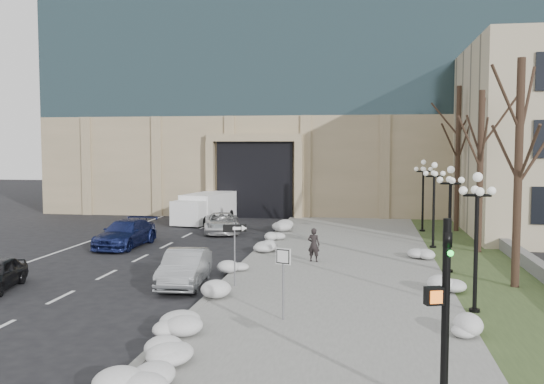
{
  "coord_description": "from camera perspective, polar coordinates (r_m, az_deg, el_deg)",
  "views": [
    {
      "loc": [
        4.71,
        -14.65,
        5.6
      ],
      "look_at": [
        0.36,
        12.94,
        3.5
      ],
      "focal_mm": 40.0,
      "sensor_mm": 36.0,
      "label": 1
    }
  ],
  "objects": [
    {
      "name": "snow_clump_i",
      "position": [
        24.26,
        15.78,
        -8.48
      ],
      "size": [
        1.1,
        1.6,
        0.36
      ],
      "primitive_type": "ellipsoid",
      "color": "silver",
      "rests_on": "sidewalk"
    },
    {
      "name": "sidewalk",
      "position": [
        29.21,
        6.46,
        -6.66
      ],
      "size": [
        9.0,
        40.0,
        0.12
      ],
      "primitive_type": "cube",
      "color": "gray",
      "rests_on": "ground"
    },
    {
      "name": "tree_mid",
      "position": [
        33.16,
        19.05,
        3.9
      ],
      "size": [
        3.2,
        3.2,
        8.5
      ],
      "color": "black",
      "rests_on": "ground"
    },
    {
      "name": "car_b",
      "position": [
        24.77,
        -8.21,
        -7.09
      ],
      "size": [
        1.94,
        4.52,
        1.45
      ],
      "primitive_type": "imported",
      "rotation": [
        0.0,
        0.0,
        0.09
      ],
      "color": "#9A9DA1",
      "rests_on": "ground"
    },
    {
      "name": "one_way_sign",
      "position": [
        23.8,
        -3.16,
        -4.13
      ],
      "size": [
        0.96,
        0.39,
        2.56
      ],
      "rotation": [
        0.0,
        0.0,
        0.3
      ],
      "color": "slate",
      "rests_on": "ground"
    },
    {
      "name": "traffic_signal",
      "position": [
        13.0,
        15.85,
        -11.63
      ],
      "size": [
        0.71,
        0.93,
        4.16
      ],
      "rotation": [
        0.0,
        0.0,
        0.34
      ],
      "color": "black",
      "rests_on": "ground"
    },
    {
      "name": "grass_strip",
      "position": [
        29.66,
        19.2,
        -6.73
      ],
      "size": [
        4.0,
        40.0,
        0.1
      ],
      "primitive_type": "cube",
      "color": "#364924",
      "rests_on": "ground"
    },
    {
      "name": "office_tower",
      "position": [
        60.02,
        2.42,
        16.7
      ],
      "size": [
        40.0,
        24.7,
        36.0
      ],
      "color": "tan",
      "rests_on": "ground"
    },
    {
      "name": "lamppost_d",
      "position": [
        40.39,
        14.03,
        0.58
      ],
      "size": [
        1.18,
        1.18,
        4.76
      ],
      "color": "black",
      "rests_on": "ground"
    },
    {
      "name": "ground",
      "position": [
        16.38,
        -8.65,
        -15.74
      ],
      "size": [
        160.0,
        160.0,
        0.0
      ],
      "primitive_type": "plane",
      "color": "black",
      "rests_on": "ground"
    },
    {
      "name": "car_d",
      "position": [
        39.4,
        -4.75,
        -2.92
      ],
      "size": [
        3.26,
        5.12,
        1.32
      ],
      "primitive_type": "imported",
      "rotation": [
        0.0,
        0.0,
        0.24
      ],
      "color": "silver",
      "rests_on": "ground"
    },
    {
      "name": "keep_sign",
      "position": [
        19.23,
        1.06,
        -7.19
      ],
      "size": [
        0.5,
        0.21,
        2.41
      ],
      "rotation": [
        0.0,
        0.0,
        -0.34
      ],
      "color": "slate",
      "rests_on": "ground"
    },
    {
      "name": "snow_clump_f",
      "position": [
        35.79,
        0.08,
        -4.22
      ],
      "size": [
        1.1,
        1.6,
        0.36
      ],
      "primitive_type": "ellipsoid",
      "color": "silver",
      "rests_on": "sidewalk"
    },
    {
      "name": "stone_wall",
      "position": [
        31.94,
        22.12,
        -5.48
      ],
      "size": [
        0.5,
        30.0,
        0.7
      ],
      "primitive_type": "cube",
      "color": "slate",
      "rests_on": "ground"
    },
    {
      "name": "snow_clump_j",
      "position": [
        30.43,
        14.07,
        -5.86
      ],
      "size": [
        1.1,
        1.6,
        0.36
      ],
      "primitive_type": "ellipsoid",
      "color": "silver",
      "rests_on": "sidewalk"
    },
    {
      "name": "snow_clump_c",
      "position": [
        22.51,
        -5.25,
        -9.34
      ],
      "size": [
        1.1,
        1.6,
        0.36
      ],
      "primitive_type": "ellipsoid",
      "color": "silver",
      "rests_on": "sidewalk"
    },
    {
      "name": "snow_clump_d",
      "position": [
        26.79,
        -3.3,
        -7.12
      ],
      "size": [
        1.1,
        1.6,
        0.36
      ],
      "primitive_type": "ellipsoid",
      "color": "silver",
      "rests_on": "sidewalk"
    },
    {
      "name": "snow_clump_l",
      "position": [
        39.67,
        0.54,
        -3.38
      ],
      "size": [
        1.1,
        1.6,
        0.36
      ],
      "primitive_type": "ellipsoid",
      "color": "silver",
      "rests_on": "sidewalk"
    },
    {
      "name": "snow_clump_b",
      "position": [
        18.37,
        -8.6,
        -12.52
      ],
      "size": [
        1.1,
        1.6,
        0.36
      ],
      "primitive_type": "ellipsoid",
      "color": "silver",
      "rests_on": "sidewalk"
    },
    {
      "name": "curb",
      "position": [
        29.73,
        -2.29,
        -6.42
      ],
      "size": [
        0.3,
        40.0,
        0.14
      ],
      "primitive_type": "cube",
      "color": "gray",
      "rests_on": "ground"
    },
    {
      "name": "snow_clump_h",
      "position": [
        18.74,
        17.22,
        -12.32
      ],
      "size": [
        1.1,
        1.6,
        0.36
      ],
      "primitive_type": "ellipsoid",
      "color": "silver",
      "rests_on": "sidewalk"
    },
    {
      "name": "tree_near",
      "position": [
        25.32,
        22.24,
        4.5
      ],
      "size": [
        3.2,
        3.2,
        9.0
      ],
      "color": "black",
      "rests_on": "ground"
    },
    {
      "name": "lamppost_c",
      "position": [
        33.94,
        15.0,
        -0.12
      ],
      "size": [
        1.18,
        1.18,
        4.76
      ],
      "color": "black",
      "rests_on": "ground"
    },
    {
      "name": "pedestrian",
      "position": [
        29.01,
        3.95,
        -4.98
      ],
      "size": [
        0.66,
        0.5,
        1.61
      ],
      "primitive_type": "imported",
      "rotation": [
        0.0,
        0.0,
        2.93
      ],
      "color": "black",
      "rests_on": "sidewalk"
    },
    {
      "name": "snow_clump_e",
      "position": [
        32.01,
        -0.28,
        -5.23
      ],
      "size": [
        1.1,
        1.6,
        0.36
      ],
      "primitive_type": "ellipsoid",
      "color": "silver",
      "rests_on": "sidewalk"
    },
    {
      "name": "car_e",
      "position": [
        44.43,
        -7.58,
        -2.16
      ],
      "size": [
        1.63,
        3.78,
        1.27
      ],
      "primitive_type": "imported",
      "rotation": [
        0.0,
        0.0,
        0.04
      ],
      "color": "#2B2C30",
      "rests_on": "ground"
    },
    {
      "name": "lamppost_a",
      "position": [
        21.11,
        18.7,
        -2.8
      ],
      "size": [
        1.18,
        1.18,
        4.76
      ],
      "color": "black",
      "rests_on": "ground"
    },
    {
      "name": "snow_clump_g",
      "position": [
        40.32,
        1.3,
        -3.26
      ],
      "size": [
        1.1,
        1.6,
        0.36
      ],
      "primitive_type": "ellipsoid",
      "color": "silver",
      "rests_on": "sidewalk"
    },
    {
      "name": "lamppost_b",
      "position": [
        27.5,
        16.42,
        -1.15
      ],
      "size": [
        1.18,
        1.18,
        4.76
      ],
      "color": "black",
      "rests_on": "ground"
    },
    {
      "name": "tree_far",
      "position": [
        41.07,
        17.12,
        4.88
      ],
      "size": [
        3.2,
        3.2,
        9.5
      ],
      "color": "black",
      "rests_on": "ground"
    },
    {
      "name": "snow_clump_a",
      "position": [
        14.57,
        -12.5,
        -17.13
      ],
      "size": [
        1.1,
        1.6,
        0.36
      ],
      "primitive_type": "ellipsoid",
      "color": "silver",
      "rests_on": "sidewalk"
    },
    {
      "name": "car_c",
      "position": [
        34.86,
        -13.63,
        -3.82
      ],
      "size": [
        2.35,
        5.27,
        1.5
      ],
      "primitive_type": "imported",
      "rotation": [
        0.0,
        0.0,
        -0.05
      ],
      "color": "navy",
      "rests_on": "ground"
    },
    {
      "name": "box_truck",
      "position": [
        45.13,
        -6.32,
        -1.54
      ],
      "size": [
        3.41,
        6.97,
        2.12
      ],
      "rotation": [
        0.0,
        0.0,
        -0.18
      ],
      "color": "white",
      "rests_on": "ground"
    },
    {
      "name": "snow_clump_k",
      "position": [
        16.49,
        -9.46,
        -14.51
      ],
      "size": [
        1.1,
        1.6,
        0.36
      ],
      "primitive_type": "ellipsoid",
      "color": "silver",
      "rests_on": "sidewalk"
    }
  ]
}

